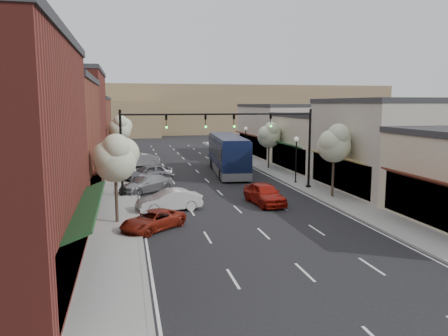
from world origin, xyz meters
TOP-DOWN VIEW (x-y plane):
  - ground at (0.00, 0.00)m, footprint 160.00×160.00m
  - sidewalk_left at (-8.40, 18.50)m, footprint 2.80×73.00m
  - sidewalk_right at (8.40, 18.50)m, footprint 2.80×73.00m
  - curb_left at (-7.00, 18.50)m, footprint 0.25×73.00m
  - curb_right at (7.00, 18.50)m, footprint 0.25×73.00m
  - bldg_left_midnear at (-14.23, 6.00)m, footprint 10.14×14.10m
  - bldg_left_midfar at (-14.24, 20.00)m, footprint 10.14×14.10m
  - bldg_left_far at (-14.22, 36.00)m, footprint 10.14×18.10m
  - bldg_right_midnear at (13.72, 6.00)m, footprint 9.14×12.10m
  - bldg_right_midfar at (13.70, 18.00)m, footprint 9.14×12.10m
  - bldg_right_far at (13.71, 32.00)m, footprint 9.14×16.10m
  - hill_far at (0.00, 90.00)m, footprint 120.00×30.00m
  - hill_near at (-25.00, 78.00)m, footprint 50.00×20.00m
  - signal_mast_right at (5.62, 8.00)m, footprint 8.22×0.46m
  - signal_mast_left at (-5.62, 8.00)m, footprint 8.22×0.46m
  - tree_right_near at (8.35, 3.94)m, footprint 2.85×2.65m
  - tree_right_far at (8.35, 19.94)m, footprint 2.85×2.65m
  - tree_left_near at (-8.25, -0.06)m, footprint 2.85×2.65m
  - tree_left_far at (-8.25, 25.94)m, footprint 2.85×2.65m
  - lamp_post_near at (7.80, 10.50)m, footprint 0.44×0.44m
  - lamp_post_far at (7.80, 28.00)m, footprint 0.44×0.44m
  - coach_bus at (3.05, 18.19)m, footprint 4.05×13.39m
  - red_hatchback at (2.35, 3.10)m, footprint 2.39×4.93m
  - parked_car_a at (-6.20, -1.82)m, footprint 4.46×4.21m
  - parked_car_b at (-4.79, 2.68)m, footprint 4.75×2.42m
  - parked_car_c at (-6.04, 9.62)m, footprint 5.21×4.53m
  - parked_car_d at (-5.54, 15.19)m, footprint 5.06×3.35m
  - parked_car_e at (-6.20, 25.01)m, footprint 5.01×3.20m

SIDE VIEW (x-z plane):
  - ground at x=0.00m, z-range 0.00..0.00m
  - curb_left at x=-7.00m, z-range -0.01..0.16m
  - curb_right at x=7.00m, z-range -0.01..0.16m
  - sidewalk_left at x=-8.40m, z-range 0.00..0.15m
  - sidewalk_right at x=8.40m, z-range 0.00..0.15m
  - parked_car_a at x=-6.20m, z-range 0.00..1.17m
  - parked_car_c at x=-6.04m, z-range 0.00..1.44m
  - parked_car_b at x=-4.79m, z-range 0.00..1.49m
  - parked_car_e at x=-6.20m, z-range 0.00..1.56m
  - parked_car_d at x=-5.54m, z-range 0.00..1.60m
  - red_hatchback at x=2.35m, z-range 0.00..1.62m
  - coach_bus at x=3.05m, z-range 0.07..4.10m
  - lamp_post_near at x=7.80m, z-range 0.79..5.23m
  - lamp_post_far at x=7.80m, z-range 0.79..5.23m
  - bldg_right_midfar at x=13.70m, z-range -0.03..6.37m
  - bldg_right_far at x=13.71m, z-range -0.04..7.36m
  - bldg_right_midnear at x=13.72m, z-range -0.04..7.86m
  - tree_right_far at x=8.35m, z-range 1.28..6.70m
  - hill_near at x=-25.00m, z-range 0.00..8.00m
  - bldg_left_far at x=-14.22m, z-range -0.04..8.36m
  - tree_left_near at x=-8.25m, z-range 1.38..7.07m
  - tree_right_near at x=8.35m, z-range 1.47..7.43m
  - tree_left_far at x=-8.25m, z-range 1.54..7.67m
  - signal_mast_right at x=5.62m, z-range 1.12..8.12m
  - signal_mast_left at x=-5.62m, z-range 1.12..8.12m
  - bldg_left_midnear at x=-14.23m, z-range -0.04..9.36m
  - bldg_left_midfar at x=-14.24m, z-range -0.05..10.85m
  - hill_far at x=0.00m, z-range 0.00..12.00m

